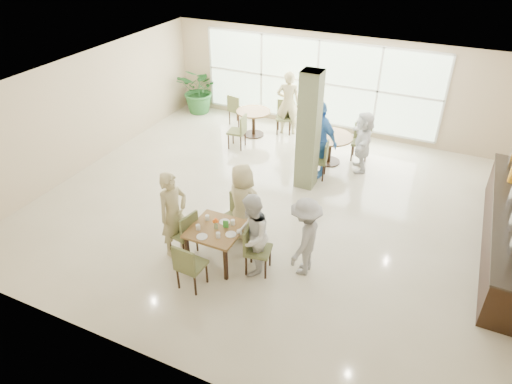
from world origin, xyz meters
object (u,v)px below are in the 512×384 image
at_px(teen_left, 173,214).
at_px(adult_a, 318,139).
at_px(round_table_left, 254,117).
at_px(adult_standing, 288,103).
at_px(main_table, 216,232).
at_px(round_table_right, 330,142).
at_px(adult_b, 363,142).
at_px(buffet_counter, 507,226).
at_px(teen_right, 251,235).
at_px(potted_plant, 200,90).
at_px(teen_far, 243,202).
at_px(teen_standing, 305,237).

height_order(teen_left, adult_a, adult_a).
bearing_deg(round_table_left, adult_standing, 33.38).
bearing_deg(main_table, round_table_right, 80.90).
distance_m(teen_left, adult_b, 5.30).
distance_m(main_table, adult_standing, 5.97).
relative_size(round_table_right, buffet_counter, 0.24).
xyz_separation_m(round_table_right, buffet_counter, (4.12, -2.02, -0.03)).
relative_size(round_table_left, round_table_right, 0.88).
relative_size(teen_right, adult_standing, 0.86).
bearing_deg(teen_left, round_table_left, 25.72).
bearing_deg(teen_left, potted_plant, 43.14).
xyz_separation_m(round_table_right, adult_b, (0.83, -0.04, 0.20)).
relative_size(teen_left, adult_a, 0.91).
distance_m(teen_right, adult_a, 3.90).
bearing_deg(round_table_left, round_table_right, -15.26).
xyz_separation_m(buffet_counter, adult_b, (-3.30, 1.98, 0.23)).
xyz_separation_m(main_table, potted_plant, (-4.03, 6.17, 0.09)).
relative_size(adult_a, adult_b, 1.23).
distance_m(main_table, adult_b, 4.88).
height_order(main_table, teen_far, teen_far).
bearing_deg(round_table_right, teen_left, -108.54).
bearing_deg(teen_far, adult_b, -87.96).
bearing_deg(teen_right, teen_far, -161.74).
relative_size(potted_plant, adult_standing, 0.80).
relative_size(teen_far, teen_right, 1.01).
height_order(round_table_right, teen_far, teen_far).
distance_m(teen_right, teen_standing, 0.95).
relative_size(round_table_right, teen_right, 0.70).
height_order(round_table_left, round_table_right, same).
bearing_deg(main_table, adult_b, 71.20).
height_order(buffet_counter, teen_right, buffet_counter).
height_order(main_table, teen_standing, teen_standing).
bearing_deg(round_table_right, potted_plant, 162.35).
height_order(teen_far, teen_standing, teen_far).
distance_m(round_table_left, round_table_right, 2.59).
bearing_deg(teen_right, adult_b, 152.62).
bearing_deg(adult_b, adult_a, -69.98).
relative_size(teen_left, adult_b, 1.12).
height_order(potted_plant, adult_standing, adult_standing).
height_order(round_table_left, teen_left, teen_left).
relative_size(round_table_left, teen_standing, 0.64).
xyz_separation_m(teen_left, teen_standing, (2.41, 0.51, -0.10)).
relative_size(round_table_left, adult_b, 0.64).
bearing_deg(potted_plant, teen_far, -51.98).
bearing_deg(adult_standing, teen_standing, 97.41).
bearing_deg(buffet_counter, main_table, -151.57).
relative_size(teen_left, teen_standing, 1.12).
xyz_separation_m(potted_plant, teen_left, (3.18, -6.27, 0.13)).
xyz_separation_m(potted_plant, teen_right, (4.73, -6.14, 0.06)).
distance_m(buffet_counter, teen_right, 4.92).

